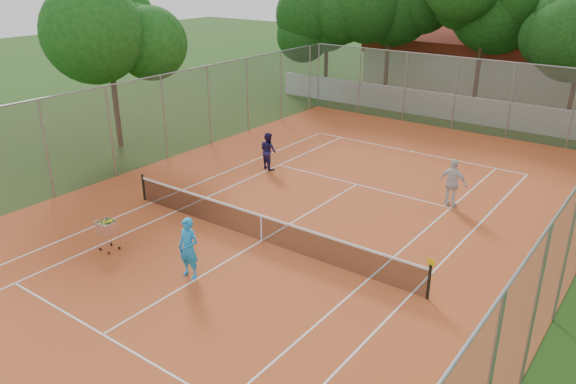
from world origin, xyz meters
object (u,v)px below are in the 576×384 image
Objects in this scene: clubhouse at (490,59)px; player_far_right at (453,183)px; player_far_left at (268,151)px; player_near at (189,248)px; ball_hopper at (108,235)px; tennis_net at (261,228)px.

clubhouse reaches higher than player_far_right.
player_near is at bearing 131.80° from player_far_left.
clubhouse is 23.38m from player_far_left.
ball_hopper is at bearing -179.00° from player_near.
player_far_right is at bearing 58.44° from tennis_net.
player_near is 3.34m from ball_hopper.
player_far_right is 12.57m from ball_hopper.
player_far_right reaches higher than tennis_net.
clubhouse is at bearing -72.10° from player_far_right.
player_far_right is (4.03, 6.56, 0.46)m from tennis_net.
clubhouse is 14.53× the size of ball_hopper.
ball_hopper is (-3.30, -0.40, -0.38)m from player_near.
player_far_right reaches higher than player_near.
player_near is 1.67× the size of ball_hopper.
player_far_right reaches higher than ball_hopper.
player_far_left is at bearing 8.31° from player_far_right.
clubhouse is 32.13m from player_near.
player_far_left is at bearing 126.34° from tennis_net.
player_near is at bearing 68.79° from player_far_right.
tennis_net is at bearing 24.66° from ball_hopper.
tennis_net is 7.71m from player_far_right.
player_near is 9.68m from player_far_left.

